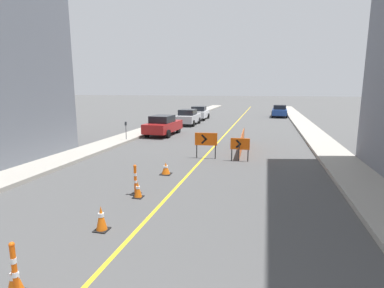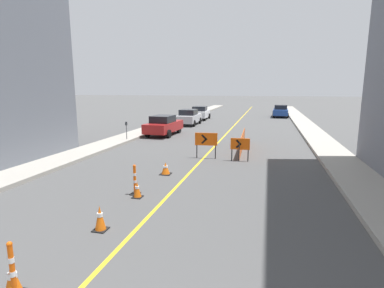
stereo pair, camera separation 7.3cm
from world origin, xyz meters
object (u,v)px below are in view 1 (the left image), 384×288
parked_car_curb_near (163,125)px  parked_car_opposite_side (279,111)px  arrow_barricade_secondary (240,145)px  arrow_barricade_primary (206,140)px  parking_meter_near_curb (126,127)px  parked_car_curb_far (199,113)px  parked_car_curb_mid (188,117)px  traffic_cone_second (15,281)px  delineator_post_rear (135,182)px  traffic_cone_fifth (166,168)px  traffic_cone_third (101,218)px  traffic_cone_fourth (138,190)px  delineator_post_front (15,275)px

parked_car_curb_near → parked_car_opposite_side: 20.51m
parked_car_opposite_side → arrow_barricade_secondary: bearing=-94.5°
arrow_barricade_primary → parking_meter_near_curb: size_ratio=1.10×
arrow_barricade_primary → parked_car_curb_far: (-4.80, 19.75, -0.19)m
parked_car_curb_mid → parked_car_opposite_side: 14.48m
traffic_cone_second → delineator_post_rear: delineator_post_rear is taller
parking_meter_near_curb → parked_car_curb_mid: bearing=80.9°
parking_meter_near_curb → traffic_cone_fifth: bearing=-52.7°
arrow_barricade_secondary → traffic_cone_third: bearing=-109.6°
parked_car_opposite_side → delineator_post_rear: bearing=-98.9°
traffic_cone_fourth → arrow_barricade_secondary: arrow_barricade_secondary is taller
parked_car_opposite_side → parking_meter_near_curb: bearing=-115.3°
delineator_post_front → parked_car_curb_near: parked_car_curb_near is taller
traffic_cone_second → traffic_cone_fourth: size_ratio=1.12×
parked_car_curb_near → arrow_barricade_primary: bearing=-52.0°
parked_car_curb_near → parking_meter_near_curb: (-1.51, -3.50, 0.27)m
traffic_cone_second → arrow_barricade_primary: arrow_barricade_primary is taller
parked_car_opposite_side → parked_car_curb_mid: bearing=-128.6°
arrow_barricade_primary → parked_car_curb_near: parked_car_curb_near is taller
traffic_cone_third → parking_meter_near_curb: bearing=113.5°
traffic_cone_fourth → parking_meter_near_curb: parking_meter_near_curb is taller
arrow_barricade_secondary → parked_car_curb_mid: (-6.55, 14.40, -0.05)m
delineator_post_rear → parked_car_curb_mid: size_ratio=0.25×
delineator_post_rear → parked_car_curb_near: size_ratio=0.25×
arrow_barricade_primary → parked_car_opposite_side: parked_car_opposite_side is taller
traffic_cone_second → traffic_cone_fifth: 8.08m
delineator_post_rear → parking_meter_near_curb: size_ratio=0.87×
traffic_cone_third → parked_car_opposite_side: 34.52m
traffic_cone_third → parking_meter_near_curb: parking_meter_near_curb is taller
parked_car_curb_near → parked_car_curb_mid: 7.12m
parked_car_curb_mid → arrow_barricade_secondary: bearing=-65.8°
traffic_cone_second → parked_car_curb_mid: 25.95m
traffic_cone_fifth → parked_car_curb_near: (-3.83, 10.51, 0.54)m
arrow_barricade_secondary → parked_car_curb_near: (-6.75, 7.29, -0.05)m
parked_car_curb_far → delineator_post_rear: bearing=-85.5°
traffic_cone_second → parked_car_curb_far: 31.48m
arrow_barricade_primary → arrow_barricade_secondary: (1.83, -0.21, -0.14)m
parking_meter_near_curb → delineator_post_front: bearing=-70.6°
traffic_cone_fifth → delineator_post_rear: bearing=-94.6°
parked_car_curb_near → parked_car_opposite_side: size_ratio=1.01×
delineator_post_front → delineator_post_rear: delineator_post_front is taller
delineator_post_rear → arrow_barricade_primary: arrow_barricade_primary is taller
delineator_post_front → parked_car_opposite_side: size_ratio=0.25×
traffic_cone_third → traffic_cone_fourth: bearing=91.6°
parked_car_curb_mid → parking_meter_near_curb: (-1.71, -10.61, 0.27)m
traffic_cone_second → parked_car_curb_near: bearing=101.4°
traffic_cone_fourth → parked_car_curb_near: 13.97m
traffic_cone_fifth → parked_car_opposite_side: size_ratio=0.12×
traffic_cone_second → arrow_barricade_primary: (1.19, 11.52, 0.67)m
traffic_cone_third → delineator_post_rear: bearing=95.7°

